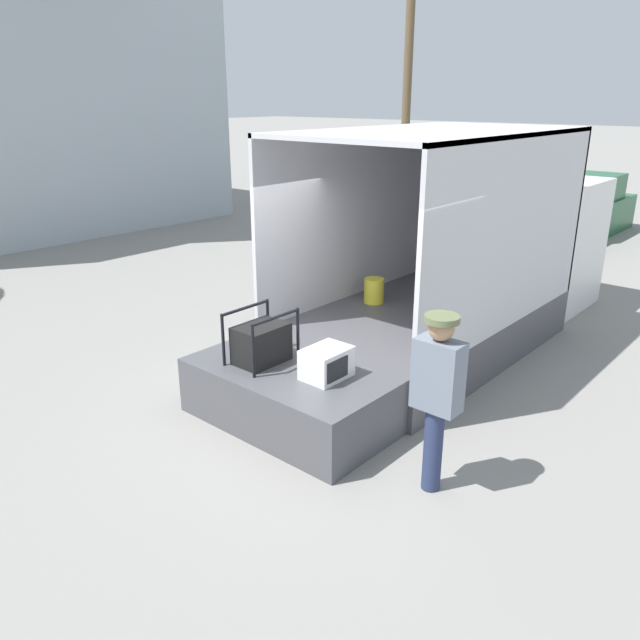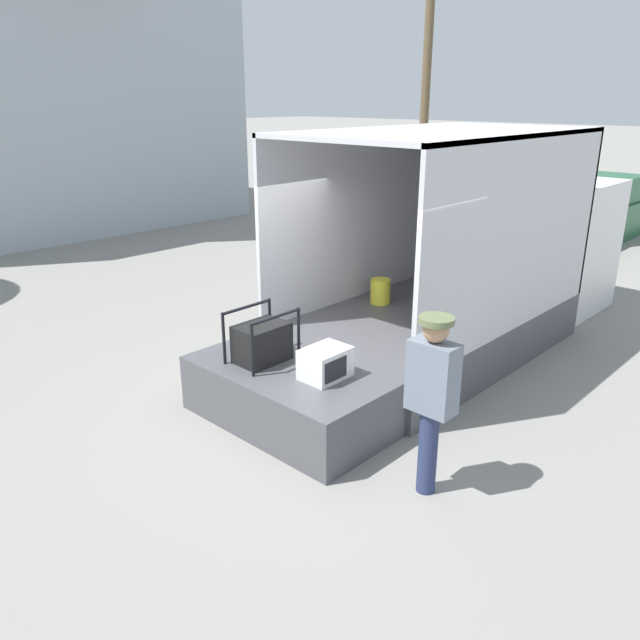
{
  "view_description": "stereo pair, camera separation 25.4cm",
  "coord_description": "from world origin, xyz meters",
  "px_view_note": "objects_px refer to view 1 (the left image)",
  "views": [
    {
      "loc": [
        -5.22,
        -4.45,
        3.55
      ],
      "look_at": [
        -0.35,
        -0.2,
        1.21
      ],
      "focal_mm": 35.0,
      "sensor_mm": 36.0,
      "label": 1
    },
    {
      "loc": [
        -5.05,
        -4.64,
        3.55
      ],
      "look_at": [
        -0.35,
        -0.2,
        1.21
      ],
      "focal_mm": 35.0,
      "sensor_mm": 36.0,
      "label": 2
    }
  ],
  "objects_px": {
    "portable_generator": "(263,342)",
    "utility_pole": "(408,70)",
    "microwave": "(327,363)",
    "pickup_truck_green": "(566,213)",
    "box_truck": "(481,266)",
    "worker_person": "(437,386)"
  },
  "relations": [
    {
      "from": "microwave",
      "to": "portable_generator",
      "type": "height_order",
      "value": "portable_generator"
    },
    {
      "from": "box_truck",
      "to": "pickup_truck_green",
      "type": "distance_m",
      "value": 7.63
    },
    {
      "from": "microwave",
      "to": "worker_person",
      "type": "distance_m",
      "value": 1.48
    },
    {
      "from": "portable_generator",
      "to": "pickup_truck_green",
      "type": "bearing_deg",
      "value": 5.0
    },
    {
      "from": "box_truck",
      "to": "portable_generator",
      "type": "height_order",
      "value": "box_truck"
    },
    {
      "from": "microwave",
      "to": "pickup_truck_green",
      "type": "relative_size",
      "value": 0.09
    },
    {
      "from": "worker_person",
      "to": "pickup_truck_green",
      "type": "height_order",
      "value": "worker_person"
    },
    {
      "from": "box_truck",
      "to": "portable_generator",
      "type": "xyz_separation_m",
      "value": [
        -4.53,
        0.38,
        -0.06
      ]
    },
    {
      "from": "microwave",
      "to": "utility_pole",
      "type": "bearing_deg",
      "value": 30.89
    },
    {
      "from": "box_truck",
      "to": "pickup_truck_green",
      "type": "xyz_separation_m",
      "value": [
        7.49,
        1.43,
        -0.3
      ]
    },
    {
      "from": "worker_person",
      "to": "pickup_truck_green",
      "type": "distance_m",
      "value": 12.5
    },
    {
      "from": "pickup_truck_green",
      "to": "utility_pole",
      "type": "distance_m",
      "value": 7.07
    },
    {
      "from": "microwave",
      "to": "portable_generator",
      "type": "relative_size",
      "value": 0.7
    },
    {
      "from": "portable_generator",
      "to": "utility_pole",
      "type": "xyz_separation_m",
      "value": [
        13.2,
        6.97,
        3.43
      ]
    },
    {
      "from": "portable_generator",
      "to": "pickup_truck_green",
      "type": "relative_size",
      "value": 0.13
    },
    {
      "from": "microwave",
      "to": "pickup_truck_green",
      "type": "distance_m",
      "value": 12.03
    },
    {
      "from": "portable_generator",
      "to": "utility_pole",
      "type": "distance_m",
      "value": 15.32
    },
    {
      "from": "box_truck",
      "to": "utility_pole",
      "type": "distance_m",
      "value": 11.86
    },
    {
      "from": "portable_generator",
      "to": "pickup_truck_green",
      "type": "height_order",
      "value": "pickup_truck_green"
    },
    {
      "from": "box_truck",
      "to": "microwave",
      "type": "height_order",
      "value": "box_truck"
    },
    {
      "from": "microwave",
      "to": "worker_person",
      "type": "xyz_separation_m",
      "value": [
        -0.15,
        -1.45,
        0.25
      ]
    },
    {
      "from": "pickup_truck_green",
      "to": "worker_person",
      "type": "bearing_deg",
      "value": -164.49
    }
  ]
}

